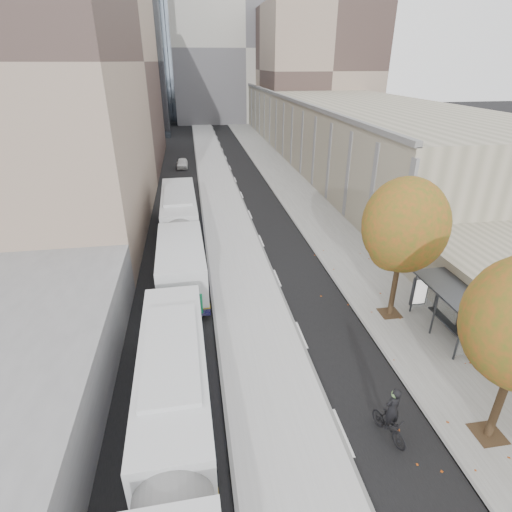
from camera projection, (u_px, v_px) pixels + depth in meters
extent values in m
cube|color=#B1B1B1|center=(221.00, 198.00, 40.35)|extent=(4.25, 150.00, 0.15)
cube|color=gray|center=(298.00, 195.00, 41.50)|extent=(4.75, 150.00, 0.08)
cube|color=gray|center=(321.00, 118.00, 67.11)|extent=(18.00, 92.00, 8.00)
cube|color=gray|center=(13.00, 62.00, 37.55)|extent=(24.00, 46.00, 25.00)
cube|color=#A7A49A|center=(240.00, 49.00, 89.30)|extent=(30.00, 18.00, 30.00)
cube|color=#383A3F|center=(453.00, 290.00, 19.31)|extent=(1.90, 4.40, 0.10)
cylinder|color=#383A3F|center=(459.00, 338.00, 17.99)|extent=(0.10, 0.10, 2.40)
cube|color=silver|center=(460.00, 310.00, 19.95)|extent=(0.04, 4.00, 2.10)
cylinder|color=black|center=(499.00, 403.00, 14.12)|extent=(0.28, 0.28, 3.11)
cylinder|color=black|center=(394.00, 288.00, 21.19)|extent=(0.28, 0.28, 3.24)
sphere|color=#355A17|center=(405.00, 225.00, 19.62)|extent=(4.20, 4.20, 4.20)
cube|color=silver|center=(174.00, 471.00, 12.01)|extent=(2.82, 17.18, 2.86)
cube|color=black|center=(173.00, 459.00, 11.78)|extent=(2.86, 16.50, 0.99)
cube|color=silver|center=(180.00, 232.00, 28.58)|extent=(3.11, 18.37, 3.05)
cube|color=black|center=(180.00, 225.00, 28.33)|extent=(3.15, 17.64, 1.06)
cube|color=#17834F|center=(179.00, 305.00, 20.64)|extent=(1.93, 0.11, 1.18)
imported|color=black|center=(389.00, 426.00, 14.58)|extent=(0.95, 1.87, 1.08)
imported|color=black|center=(393.00, 409.00, 14.20)|extent=(0.75, 0.59, 1.82)
sphere|color=#5D894B|center=(395.00, 394.00, 13.91)|extent=(0.28, 0.28, 0.28)
imported|color=white|center=(182.00, 163.00, 51.96)|extent=(1.46, 3.45, 1.17)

